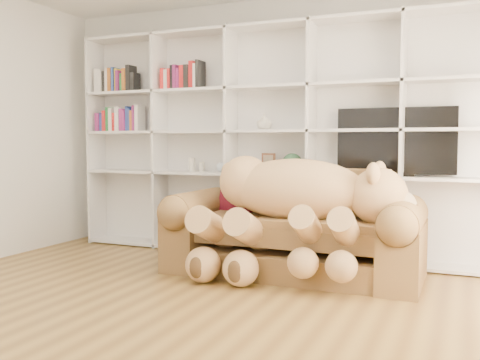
% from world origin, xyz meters
% --- Properties ---
extents(floor, '(5.00, 5.00, 0.00)m').
position_xyz_m(floor, '(0.00, 0.00, 0.00)').
color(floor, brown).
rests_on(floor, ground).
extents(wall_back, '(5.00, 0.02, 2.70)m').
position_xyz_m(wall_back, '(0.00, 2.50, 1.35)').
color(wall_back, white).
rests_on(wall_back, floor).
extents(bookshelf, '(4.43, 0.35, 2.40)m').
position_xyz_m(bookshelf, '(-0.24, 2.36, 1.31)').
color(bookshelf, silver).
rests_on(bookshelf, floor).
extents(sofa, '(2.24, 0.97, 0.94)m').
position_xyz_m(sofa, '(0.46, 1.67, 0.35)').
color(sofa, brown).
rests_on(sofa, floor).
extents(teddy_bear, '(1.83, 0.96, 1.06)m').
position_xyz_m(teddy_bear, '(0.51, 1.48, 0.67)').
color(teddy_bear, tan).
rests_on(teddy_bear, sofa).
extents(throw_pillow, '(0.46, 0.34, 0.43)m').
position_xyz_m(throw_pillow, '(-0.13, 1.83, 0.68)').
color(throw_pillow, '#520E19').
rests_on(throw_pillow, sofa).
extents(tv, '(1.10, 0.18, 0.65)m').
position_xyz_m(tv, '(1.25, 2.35, 1.19)').
color(tv, black).
rests_on(tv, bookshelf).
extents(picture_frame, '(0.16, 0.06, 0.20)m').
position_xyz_m(picture_frame, '(-0.02, 2.30, 0.97)').
color(picture_frame, '#552F1D').
rests_on(picture_frame, bookshelf).
extents(green_vase, '(0.21, 0.21, 0.21)m').
position_xyz_m(green_vase, '(0.24, 2.30, 0.97)').
color(green_vase, '#2F5C3D').
rests_on(green_vase, bookshelf).
extents(figurine_tall, '(0.09, 0.09, 0.15)m').
position_xyz_m(figurine_tall, '(-0.92, 2.30, 0.94)').
color(figurine_tall, beige).
rests_on(figurine_tall, bookshelf).
extents(figurine_short, '(0.07, 0.07, 0.10)m').
position_xyz_m(figurine_short, '(-0.79, 2.30, 0.92)').
color(figurine_short, beige).
rests_on(figurine_short, bookshelf).
extents(snow_globe, '(0.10, 0.10, 0.10)m').
position_xyz_m(snow_globe, '(-0.56, 2.30, 0.92)').
color(snow_globe, silver).
rests_on(snow_globe, bookshelf).
extents(shelf_vase, '(0.20, 0.20, 0.16)m').
position_xyz_m(shelf_vase, '(-0.07, 2.30, 1.40)').
color(shelf_vase, beige).
rests_on(shelf_vase, bookshelf).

